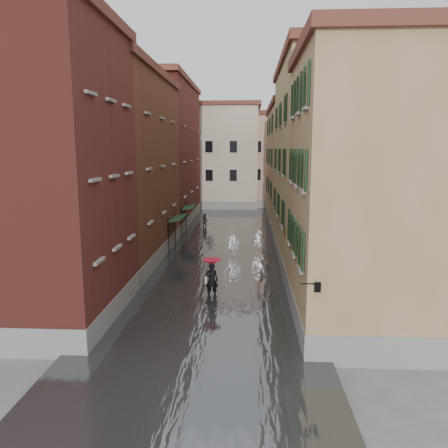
# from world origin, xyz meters

# --- Properties ---
(ground) EXTENTS (120.00, 120.00, 0.00)m
(ground) POSITION_xyz_m (0.00, 0.00, 0.00)
(ground) COLOR slate
(ground) RESTS_ON ground
(floodwater) EXTENTS (10.00, 60.00, 0.20)m
(floodwater) POSITION_xyz_m (0.00, 13.00, 0.10)
(floodwater) COLOR #424549
(floodwater) RESTS_ON ground
(building_left_near) EXTENTS (6.00, 8.00, 13.00)m
(building_left_near) POSITION_xyz_m (-7.00, -2.00, 6.50)
(building_left_near) COLOR maroon
(building_left_near) RESTS_ON ground
(building_left_mid) EXTENTS (6.00, 14.00, 12.50)m
(building_left_mid) POSITION_xyz_m (-7.00, 9.00, 6.25)
(building_left_mid) COLOR brown
(building_left_mid) RESTS_ON ground
(building_left_far) EXTENTS (6.00, 16.00, 14.00)m
(building_left_far) POSITION_xyz_m (-7.00, 24.00, 7.00)
(building_left_far) COLOR maroon
(building_left_far) RESTS_ON ground
(building_right_near) EXTENTS (6.00, 8.00, 11.50)m
(building_right_near) POSITION_xyz_m (7.00, -2.00, 5.75)
(building_right_near) COLOR olive
(building_right_near) RESTS_ON ground
(building_right_mid) EXTENTS (6.00, 14.00, 13.00)m
(building_right_mid) POSITION_xyz_m (7.00, 9.00, 6.50)
(building_right_mid) COLOR tan
(building_right_mid) RESTS_ON ground
(building_right_far) EXTENTS (6.00, 16.00, 11.50)m
(building_right_far) POSITION_xyz_m (7.00, 24.00, 5.75)
(building_right_far) COLOR olive
(building_right_far) RESTS_ON ground
(building_end_cream) EXTENTS (12.00, 9.00, 13.00)m
(building_end_cream) POSITION_xyz_m (-3.00, 38.00, 6.50)
(building_end_cream) COLOR beige
(building_end_cream) RESTS_ON ground
(building_end_pink) EXTENTS (10.00, 9.00, 12.00)m
(building_end_pink) POSITION_xyz_m (6.00, 40.00, 6.00)
(building_end_pink) COLOR tan
(building_end_pink) RESTS_ON ground
(awning_near) EXTENTS (1.09, 3.13, 2.80)m
(awning_near) POSITION_xyz_m (-3.48, 11.91, 2.47)
(awning_near) COLOR #16331E
(awning_near) RESTS_ON ground
(awning_far) EXTENTS (1.09, 2.86, 2.80)m
(awning_far) POSITION_xyz_m (-3.49, 18.15, 2.46)
(awning_far) COLOR #16331E
(awning_far) RESTS_ON ground
(wall_lantern) EXTENTS (0.71, 0.22, 0.35)m
(wall_lantern) POSITION_xyz_m (4.33, -6.00, 3.01)
(wall_lantern) COLOR black
(wall_lantern) RESTS_ON ground
(window_planters) EXTENTS (0.59, 8.57, 0.84)m
(window_planters) POSITION_xyz_m (4.12, -0.77, 3.51)
(window_planters) COLOR brown
(window_planters) RESTS_ON ground
(pedestrian_main) EXTENTS (1.02, 1.02, 2.06)m
(pedestrian_main) POSITION_xyz_m (0.02, 1.21, 1.27)
(pedestrian_main) COLOR black
(pedestrian_main) RESTS_ON ground
(pedestrian_far) EXTENTS (0.85, 0.75, 1.46)m
(pedestrian_far) POSITION_xyz_m (-2.37, 21.38, 0.73)
(pedestrian_far) COLOR black
(pedestrian_far) RESTS_ON ground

